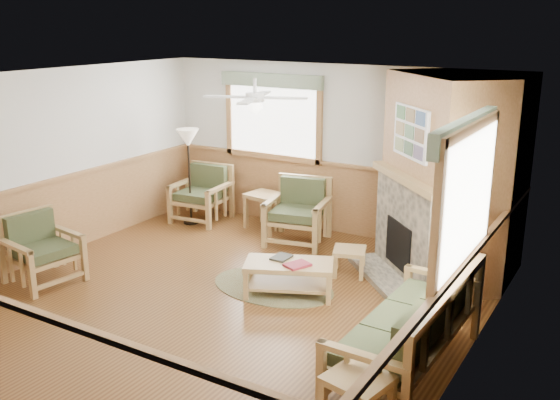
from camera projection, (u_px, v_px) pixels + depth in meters
The scene contains 23 objects.
floor at pixel (224, 297), 7.84m from camera, with size 6.00×6.00×0.01m, color brown.
ceiling at pixel (218, 79), 7.09m from camera, with size 6.00×6.00×0.01m, color white.
wall_back at pixel (333, 150), 9.93m from camera, with size 6.00×0.02×2.70m, color silver.
wall_front at pixel (0, 279), 5.00m from camera, with size 6.00×0.02×2.70m, color silver.
wall_left at pixel (52, 164), 8.95m from camera, with size 0.02×6.00×2.70m, color silver.
wall_right at pixel (474, 236), 5.98m from camera, with size 0.02×6.00×2.70m, color silver.
wainscot at pixel (223, 256), 7.69m from camera, with size 6.00×6.00×1.10m, color #9D6D40, non-canonical shape.
fireplace at pixel (441, 179), 8.14m from camera, with size 2.20×2.20×2.70m, color #9D6D40, non-canonical shape.
window_back at pixel (273, 72), 10.12m from camera, with size 1.90×0.16×1.50m, color white, non-canonical shape.
window_right at pixel (475, 116), 5.51m from camera, with size 0.16×1.90×1.50m, color white, non-canonical shape.
ceiling_fan at pixel (255, 82), 7.20m from camera, with size 1.24×1.24×0.36m, color white, non-canonical shape.
sofa at pixel (408, 326), 6.07m from camera, with size 0.87×2.11×0.97m, color #A5814D, non-canonical shape.
armchair_back_left at pixel (201, 194), 10.68m from camera, with size 0.84×0.84×0.94m, color #A5814D, non-canonical shape.
armchair_back_right at pixel (298, 212), 9.61m from camera, with size 0.88×0.88×0.99m, color #A5814D, non-canonical shape.
armchair_left at pixel (42, 249), 8.16m from camera, with size 0.81×0.81×0.91m, color #A5814D, non-canonical shape.
coffee_table at pixel (289, 279), 7.83m from camera, with size 1.10×0.55×0.44m, color #A5814D, non-canonical shape.
end_table_chairs at pixel (264, 210), 10.37m from camera, with size 0.53×0.50×0.59m, color #A5814D, non-canonical shape.
footstool at pixel (349, 262), 8.47m from camera, with size 0.43×0.43×0.37m, color #A5814D, non-canonical shape.
braided_rug at pixel (273, 286), 8.12m from camera, with size 1.68×1.68×0.01m, color brown.
floor_lamp_left at pixel (189, 177), 10.44m from camera, with size 0.37×0.37×1.63m, color black, non-canonical shape.
floor_lamp_right at pixel (454, 240), 7.17m from camera, with size 0.42×0.42×1.83m, color black, non-canonical shape.
book_red at pixel (297, 264), 7.65m from camera, with size 0.22×0.30×0.03m, color maroon.
book_dark at pixel (281, 256), 7.89m from camera, with size 0.20×0.27×0.03m, color #262620.
Camera 1 is at (4.31, -5.80, 3.36)m, focal length 40.00 mm.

